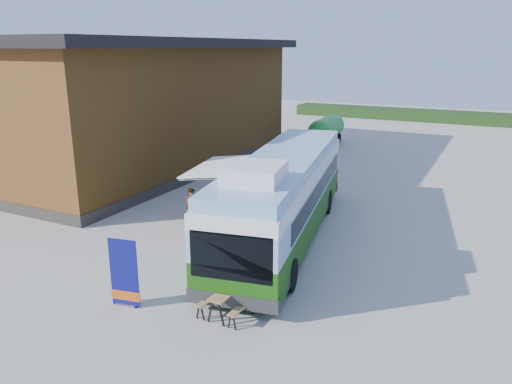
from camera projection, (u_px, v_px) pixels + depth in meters
The scene contains 10 objects.
ground at pixel (219, 257), 17.40m from camera, with size 100.00×100.00×0.00m, color #BCB7AD.
barn at pixel (152, 108), 29.49m from camera, with size 9.60×21.20×7.50m.
hedge at pixel (502, 120), 46.41m from camera, with size 40.00×3.00×1.00m, color #264419.
bus at pixel (283, 194), 18.54m from camera, with size 4.79×12.52×3.77m.
awning at pixel (229, 161), 19.57m from camera, with size 3.11×4.30×0.50m.
banner at pixel (125, 279), 13.91m from camera, with size 0.87×0.29×2.02m.
picnic_table at pixel (225, 299), 13.45m from camera, with size 1.26×1.13×0.70m.
person_a at pixel (192, 208), 20.15m from camera, with size 0.59×0.39×1.61m, color #999999.
person_b at pixel (233, 208), 19.57m from camera, with size 0.95×0.74×1.95m, color #999999.
slurry_tanker at pixel (326, 129), 36.87m from camera, with size 1.83×5.64×2.08m.
Camera 1 is at (8.36, -13.78, 7.07)m, focal length 35.00 mm.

